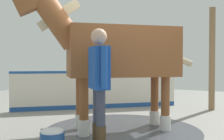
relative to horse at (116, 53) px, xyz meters
name	(u,v)px	position (x,y,z in m)	size (l,w,h in m)	color
ground_plane	(131,131)	(0.09, -0.28, -1.45)	(16.00, 16.00, 0.02)	gray
wet_patch	(122,129)	(0.09, -0.10, -1.44)	(2.93, 2.93, 0.00)	#42444C
barrier_wall	(98,91)	(1.88, 1.51, -0.96)	(3.13, 3.47, 1.04)	silver
roof_post_far	(212,59)	(3.11, -1.30, -0.08)	(0.16, 0.16, 2.73)	olive
horse	(116,53)	(0.00, 0.00, 0.00)	(2.43, 2.68, 2.62)	brown
handler	(99,78)	(-1.04, -0.26, -0.42)	(0.53, 0.51, 1.76)	#47331E
bottle_shampoo	(43,138)	(-1.34, 0.57, -1.33)	(0.08, 0.08, 0.25)	white
bottle_spray	(51,138)	(-1.18, 0.53, -1.36)	(0.07, 0.07, 0.18)	blue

